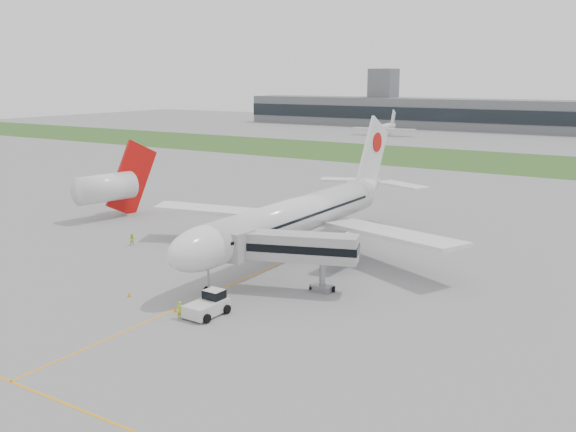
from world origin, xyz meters
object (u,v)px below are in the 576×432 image
Objects in this scene: airliner at (301,214)px; ground_crew_near at (180,310)px; pushback_tug at (209,304)px; neighbor_aircraft at (109,187)px; jet_bridge at (287,247)px.

ground_crew_near is at bearing -85.31° from airliner.
neighbor_aircraft is (-43.98, 27.06, 4.40)m from pushback_tug.
ground_crew_near is at bearing -24.96° from neighbor_aircraft.
airliner reaches higher than jet_bridge.
airliner is 3.72× the size of jet_bridge.
pushback_tug is at bearing -21.62° from neighbor_aircraft.
ground_crew_near is 0.11× the size of neighbor_aircraft.
pushback_tug is at bearing -138.73° from ground_crew_near.
pushback_tug is 0.33× the size of jet_bridge.
neighbor_aircraft reaches higher than pushback_tug.
airliner is at bearing 6.59° from neighbor_aircraft.
ground_crew_near is 51.76m from neighbor_aircraft.
pushback_tug is at bearing -123.99° from jet_bridge.
ground_crew_near is at bearing -128.28° from jet_bridge.
jet_bridge is (6.72, -13.94, -0.52)m from airliner.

